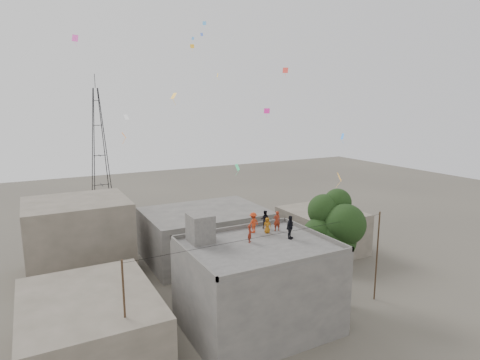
{
  "coord_description": "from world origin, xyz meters",
  "views": [
    {
      "loc": [
        -13.48,
        -22.65,
        15.72
      ],
      "look_at": [
        -0.92,
        0.93,
        10.63
      ],
      "focal_mm": 30.0,
      "sensor_mm": 36.0,
      "label": 1
    }
  ],
  "objects_px": {
    "tree": "(335,228)",
    "transmission_tower": "(99,149)",
    "stair_head_box": "(200,228)",
    "person_dark_adult": "(290,227)",
    "person_red_adult": "(277,221)"
  },
  "relations": [
    {
      "from": "tree",
      "to": "transmission_tower",
      "type": "bearing_deg",
      "value": 106.09
    },
    {
      "from": "tree",
      "to": "transmission_tower",
      "type": "height_order",
      "value": "transmission_tower"
    },
    {
      "from": "stair_head_box",
      "to": "tree",
      "type": "height_order",
      "value": "tree"
    },
    {
      "from": "stair_head_box",
      "to": "tree",
      "type": "relative_size",
      "value": 0.22
    },
    {
      "from": "tree",
      "to": "person_dark_adult",
      "type": "xyz_separation_m",
      "value": [
        -4.62,
        -0.46,
        0.86
      ]
    },
    {
      "from": "tree",
      "to": "person_dark_adult",
      "type": "distance_m",
      "value": 4.72
    },
    {
      "from": "stair_head_box",
      "to": "transmission_tower",
      "type": "height_order",
      "value": "transmission_tower"
    },
    {
      "from": "stair_head_box",
      "to": "transmission_tower",
      "type": "relative_size",
      "value": 0.1
    },
    {
      "from": "person_red_adult",
      "to": "person_dark_adult",
      "type": "distance_m",
      "value": 2.05
    },
    {
      "from": "tree",
      "to": "transmission_tower",
      "type": "relative_size",
      "value": 0.45
    },
    {
      "from": "stair_head_box",
      "to": "person_dark_adult",
      "type": "distance_m",
      "value": 6.44
    },
    {
      "from": "stair_head_box",
      "to": "tree",
      "type": "xyz_separation_m",
      "value": [
        10.57,
        -2.0,
        -1.0
      ]
    },
    {
      "from": "person_red_adult",
      "to": "person_dark_adult",
      "type": "xyz_separation_m",
      "value": [
        -0.2,
        -2.04,
        0.08
      ]
    },
    {
      "from": "stair_head_box",
      "to": "person_dark_adult",
      "type": "xyz_separation_m",
      "value": [
        5.95,
        -2.47,
        -0.14
      ]
    },
    {
      "from": "person_red_adult",
      "to": "person_dark_adult",
      "type": "height_order",
      "value": "person_dark_adult"
    }
  ]
}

